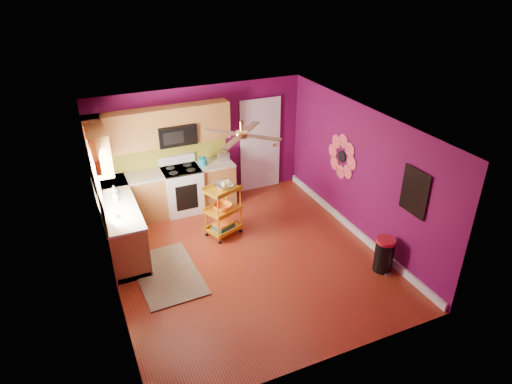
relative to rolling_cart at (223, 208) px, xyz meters
name	(u,v)px	position (x,y,z in m)	size (l,w,h in m)	color
ground	(248,259)	(0.10, -0.93, -0.57)	(5.00, 5.00, 0.00)	maroon
room_envelope	(249,176)	(0.13, -0.93, 1.06)	(4.54, 5.04, 2.52)	#5F0A43
lower_cabinets	(148,207)	(-1.24, 0.88, -0.14)	(2.81, 2.31, 0.94)	#945D28
electric_range	(182,189)	(-0.45, 1.24, -0.09)	(0.76, 0.66, 1.13)	white
upper_cabinetry	(141,134)	(-1.14, 1.24, 1.23)	(2.80, 2.30, 1.26)	#945D28
left_window	(95,169)	(-2.12, 0.12, 1.17)	(0.08, 1.35, 1.08)	white
panel_door	(260,146)	(1.45, 1.53, 0.45)	(0.95, 0.11, 2.15)	white
right_wall_art	(372,171)	(2.33, -1.27, 0.87)	(0.04, 2.74, 1.04)	black
ceiling_fan	(242,134)	(0.10, -0.73, 1.72)	(1.01, 1.01, 0.26)	#BF8C3F
shag_rug	(168,274)	(-1.31, -0.79, -0.56)	(0.98, 1.60, 0.02)	black
rolling_cart	(223,208)	(0.00, 0.00, 0.00)	(0.74, 0.64, 1.11)	gold
trash_can	(384,255)	(2.09, -2.14, -0.26)	(0.35, 0.37, 0.62)	black
teal_kettle	(203,161)	(0.02, 1.25, 0.45)	(0.18, 0.18, 0.21)	teal
toaster	(224,156)	(0.50, 1.30, 0.46)	(0.22, 0.15, 0.18)	beige
soap_bottle_a	(115,196)	(-1.86, 0.41, 0.47)	(0.09, 0.09, 0.19)	#EA3F72
soap_bottle_b	(114,189)	(-1.83, 0.73, 0.45)	(0.12, 0.12, 0.15)	white
counter_dish	(111,193)	(-1.90, 0.69, 0.40)	(0.24, 0.24, 0.06)	white
counter_cup	(115,216)	(-1.95, -0.19, 0.41)	(0.11, 0.11, 0.09)	white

